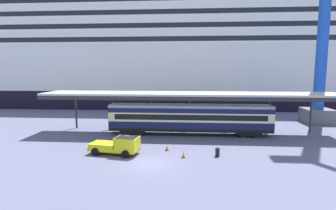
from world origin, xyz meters
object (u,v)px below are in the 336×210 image
at_px(service_truck, 119,145).
at_px(train_carriage, 190,118).
at_px(cruise_ship, 223,53).
at_px(traffic_cone_near, 167,147).
at_px(traffic_cone_far, 183,155).
at_px(quay_bollard, 218,152).
at_px(traffic_cone_mid, 127,142).

bearing_deg(service_truck, train_carriage, 51.32).
xyz_separation_m(cruise_ship, service_truck, (-15.65, -43.25, -11.98)).
height_order(traffic_cone_near, traffic_cone_far, traffic_cone_near).
distance_m(train_carriage, quay_bollard, 9.78).
relative_size(service_truck, traffic_cone_near, 7.23).
bearing_deg(quay_bollard, traffic_cone_far, -169.32).
bearing_deg(traffic_cone_far, train_carriage, 86.29).
height_order(service_truck, traffic_cone_near, service_truck).
bearing_deg(traffic_cone_mid, service_truck, -88.81).
bearing_deg(quay_bollard, service_truck, -179.95).
bearing_deg(cruise_ship, service_truck, -109.90).
height_order(traffic_cone_near, traffic_cone_mid, traffic_cone_near).
relative_size(cruise_ship, traffic_cone_far, 204.46).
height_order(traffic_cone_near, quay_bollard, quay_bollard).
height_order(cruise_ship, train_carriage, cruise_ship).
bearing_deg(traffic_cone_mid, cruise_ship, 68.24).
bearing_deg(cruise_ship, train_carriage, -103.67).
xyz_separation_m(traffic_cone_mid, traffic_cone_far, (6.81, -4.48, 0.02)).
distance_m(cruise_ship, train_carriage, 36.62).
distance_m(cruise_ship, service_truck, 47.53).
xyz_separation_m(traffic_cone_far, quay_bollard, (3.45, 0.65, 0.19)).
xyz_separation_m(cruise_ship, quay_bollard, (-5.47, -43.24, -12.46)).
bearing_deg(traffic_cone_far, service_truck, 174.57).
relative_size(traffic_cone_near, traffic_cone_mid, 1.22).
xyz_separation_m(traffic_cone_mid, quay_bollard, (10.26, -3.84, 0.21)).
bearing_deg(traffic_cone_far, cruise_ship, 78.51).
height_order(cruise_ship, traffic_cone_near, cruise_ship).
xyz_separation_m(traffic_cone_near, traffic_cone_far, (1.85, -2.34, -0.05)).
height_order(service_truck, traffic_cone_mid, service_truck).
height_order(cruise_ship, traffic_cone_mid, cruise_ship).
xyz_separation_m(traffic_cone_near, traffic_cone_mid, (-4.97, 2.15, -0.07)).
bearing_deg(traffic_cone_near, quay_bollard, -17.68).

